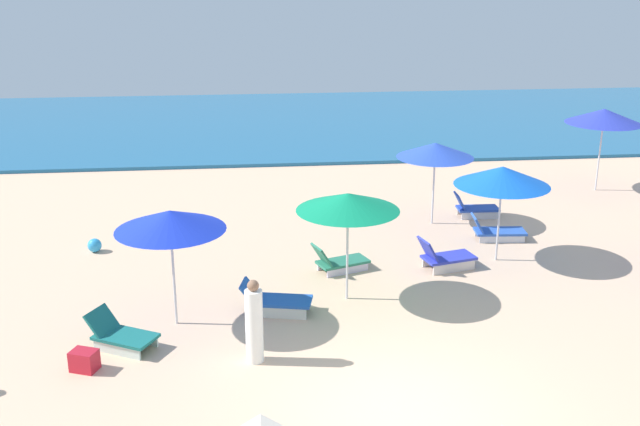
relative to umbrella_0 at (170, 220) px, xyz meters
The scene contains 17 objects.
ground_plane 5.65m from the umbrella_0, 43.05° to the right, with size 60.00×60.00×0.00m, color beige.
ocean 19.64m from the umbrella_0, 78.73° to the left, with size 60.00×14.58×0.12m, color #1F6493.
umbrella_0 is the anchor object (origin of this frame).
lounge_chair_0_0 2.31m from the umbrella_0, 136.60° to the right, with size 1.40×1.15×0.68m.
umbrella_1 14.75m from the umbrella_0, 32.88° to the left, with size 2.29×2.29×2.57m.
umbrella_3 8.46m from the umbrella_0, 39.74° to the left, with size 2.06×2.06×2.26m.
lounge_chair_3_0 9.95m from the umbrella_0, 36.77° to the left, with size 1.25×0.60×0.69m.
umbrella_5 3.61m from the umbrella_0, 12.91° to the left, with size 2.15×2.15×2.35m.
lounge_chair_5_0 4.64m from the umbrella_0, 33.29° to the left, with size 1.41×0.97×0.71m.
lounge_chair_5_1 2.75m from the umbrella_0, ahead, with size 1.52×0.89×0.66m.
umbrella_6 7.84m from the umbrella_0, 19.52° to the left, with size 2.23×2.23×2.32m.
lounge_chair_6_0 6.67m from the umbrella_0, 20.17° to the left, with size 1.42×0.91×0.80m.
lounge_chair_6_1 9.00m from the umbrella_0, 27.00° to the left, with size 1.42×0.70×0.66m.
beachgoer_1 2.66m from the umbrella_0, 47.62° to the right, with size 0.45×0.45×1.58m.
beach_ball_0 5.16m from the umbrella_0, 118.88° to the left, with size 0.34×0.34×0.34m, color #2E9BDD.
beach_ball_1 5.14m from the umbrella_0, 89.81° to the left, with size 0.29×0.29×0.29m, color #339EE1.
cooler_box_2 2.98m from the umbrella_0, 131.30° to the right, with size 0.45×0.33×0.37m, color red.
Camera 1 is at (-2.40, -10.36, 6.87)m, focal length 42.88 mm.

